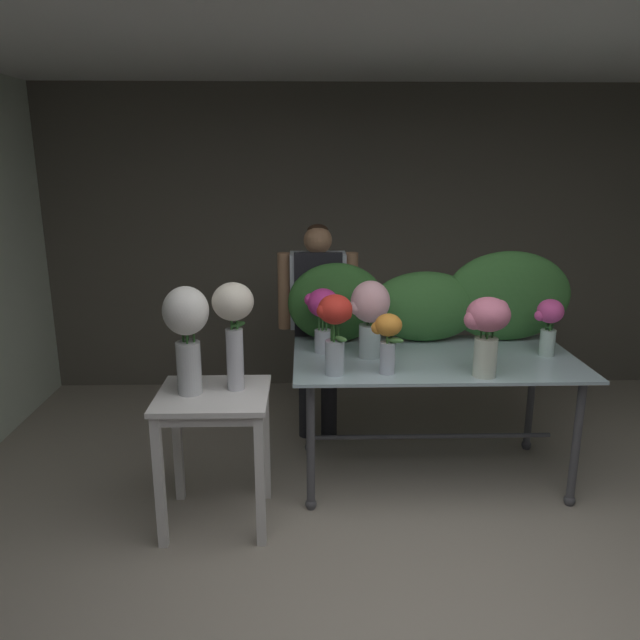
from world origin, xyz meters
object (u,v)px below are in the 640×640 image
at_px(florist, 318,310).
at_px(vase_sunset_hydrangea, 388,338).
at_px(display_table_glass, 434,376).
at_px(vase_fuchsia_peonies, 549,322).
at_px(vase_rosy_freesia, 487,328).
at_px(vase_magenta_roses, 322,312).
at_px(vase_white_roses_tall, 187,330).
at_px(vase_scarlet_carnations, 335,326).
at_px(vase_cream_lisianthus_tall, 234,320).
at_px(side_table_white, 214,414).
at_px(vase_blush_ranunculus, 370,312).

xyz_separation_m(florist, vase_sunset_hydrangea, (0.38, -0.92, 0.06)).
distance_m(display_table_glass, vase_fuchsia_peonies, 0.79).
xyz_separation_m(vase_rosy_freesia, vase_sunset_hydrangea, (-0.55, 0.07, -0.07)).
bearing_deg(vase_magenta_roses, vase_fuchsia_peonies, -4.26).
relative_size(vase_magenta_roses, vase_white_roses_tall, 0.70).
height_order(vase_scarlet_carnations, vase_cream_lisianthus_tall, vase_cream_lisianthus_tall).
bearing_deg(side_table_white, vase_magenta_roses, 43.40).
bearing_deg(display_table_glass, florist, 139.01).
relative_size(vase_scarlet_carnations, vase_blush_ranunculus, 0.97).
height_order(vase_scarlet_carnations, vase_sunset_hydrangea, vase_scarlet_carnations).
bearing_deg(vase_scarlet_carnations, florist, 94.54).
relative_size(florist, vase_magenta_roses, 3.82).
bearing_deg(vase_cream_lisianthus_tall, vase_sunset_hydrangea, 8.29).
height_order(vase_scarlet_carnations, vase_fuchsia_peonies, vase_scarlet_carnations).
distance_m(florist, vase_sunset_hydrangea, 1.00).
height_order(florist, vase_magenta_roses, florist).
relative_size(florist, vase_white_roses_tall, 2.67).
relative_size(florist, vase_blush_ranunculus, 3.27).
distance_m(vase_white_roses_tall, vase_cream_lisianthus_tall, 0.26).
bearing_deg(vase_cream_lisianthus_tall, vase_magenta_roses, 46.91).
bearing_deg(display_table_glass, side_table_white, -160.37).
distance_m(vase_fuchsia_peonies, vase_cream_lisianthus_tall, 1.97).
bearing_deg(vase_magenta_roses, display_table_glass, -9.23).
height_order(florist, vase_cream_lisianthus_tall, florist).
xyz_separation_m(vase_scarlet_carnations, vase_blush_ranunculus, (0.23, 0.31, -0.00)).
xyz_separation_m(side_table_white, florist, (0.61, 1.10, 0.32)).
bearing_deg(vase_fuchsia_peonies, display_table_glass, -179.28).
distance_m(vase_magenta_roses, vase_blush_ranunculus, 0.31).
height_order(side_table_white, vase_magenta_roses, vase_magenta_roses).
relative_size(vase_scarlet_carnations, vase_white_roses_tall, 0.79).
bearing_deg(vase_white_roses_tall, vase_rosy_freesia, 4.06).
xyz_separation_m(vase_blush_ranunculus, vase_cream_lisianthus_tall, (-0.79, -0.42, 0.07)).
relative_size(florist, vase_rosy_freesia, 3.45).
bearing_deg(vase_white_roses_tall, vase_cream_lisianthus_tall, 13.04).
bearing_deg(vase_blush_ranunculus, vase_fuchsia_peonies, 0.23).
xyz_separation_m(vase_magenta_roses, vase_white_roses_tall, (-0.75, -0.59, 0.06)).
relative_size(vase_magenta_roses, vase_sunset_hydrangea, 1.18).
bearing_deg(vase_cream_lisianthus_tall, side_table_white, -155.55).
xyz_separation_m(side_table_white, vase_cream_lisianthus_tall, (0.13, 0.06, 0.53)).
relative_size(vase_magenta_roses, vase_cream_lisianthus_tall, 0.69).
bearing_deg(vase_sunset_hydrangea, vase_rosy_freesia, -6.75).
relative_size(vase_sunset_hydrangea, vase_cream_lisianthus_tall, 0.59).
xyz_separation_m(display_table_glass, vase_white_roses_tall, (-1.45, -0.47, 0.45)).
distance_m(vase_magenta_roses, vase_cream_lisianthus_tall, 0.74).
xyz_separation_m(vase_white_roses_tall, vase_cream_lisianthus_tall, (0.25, 0.06, 0.04)).
bearing_deg(vase_rosy_freesia, vase_cream_lisianthus_tall, -177.54).
distance_m(vase_fuchsia_peonies, vase_white_roses_tall, 2.22).
bearing_deg(side_table_white, vase_scarlet_carnations, 13.87).
bearing_deg(side_table_white, vase_blush_ranunculus, 27.70).
height_order(florist, vase_sunset_hydrangea, florist).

